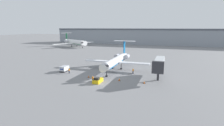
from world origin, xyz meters
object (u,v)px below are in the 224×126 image
(worker_on_apron, at_px, (69,70))
(pushback_tug, at_px, (98,80))
(airplane_main, at_px, (117,60))
(traffic_cone_mid, at_px, (144,82))
(jet_bridge, at_px, (159,64))
(worker_by_wing, at_px, (133,71))
(luggage_cart, at_px, (64,69))
(airplane_parked_far_left, at_px, (75,42))
(traffic_cone_left, at_px, (89,76))
(worker_near_tug, at_px, (93,79))
(traffic_cone_right, at_px, (119,79))

(worker_on_apron, bearing_deg, pushback_tug, -25.25)
(worker_on_apron, bearing_deg, airplane_main, 38.45)
(traffic_cone_mid, distance_m, jet_bridge, 8.65)
(worker_by_wing, bearing_deg, worker_on_apron, -162.91)
(luggage_cart, distance_m, traffic_cone_mid, 28.86)
(pushback_tug, relative_size, jet_bridge, 0.30)
(worker_by_wing, relative_size, jet_bridge, 0.14)
(luggage_cart, xyz_separation_m, worker_on_apron, (2.84, -1.50, -0.03))
(worker_by_wing, bearing_deg, airplane_parked_far_left, 132.47)
(worker_on_apron, bearing_deg, worker_by_wing, 17.09)
(pushback_tug, relative_size, traffic_cone_mid, 5.38)
(worker_by_wing, bearing_deg, traffic_cone_left, -143.80)
(traffic_cone_mid, relative_size, airplane_parked_far_left, 0.02)
(worker_by_wing, bearing_deg, worker_near_tug, -125.99)
(traffic_cone_right, bearing_deg, traffic_cone_mid, -1.71)
(worker_by_wing, relative_size, traffic_cone_left, 2.68)
(pushback_tug, distance_m, worker_on_apron, 14.52)
(airplane_main, bearing_deg, traffic_cone_left, -110.68)
(traffic_cone_mid, height_order, jet_bridge, jet_bridge)
(worker_near_tug, bearing_deg, airplane_parked_far_left, 123.37)
(traffic_cone_left, xyz_separation_m, traffic_cone_mid, (17.20, -0.39, -0.04))
(luggage_cart, relative_size, worker_by_wing, 1.78)
(luggage_cart, relative_size, traffic_cone_right, 4.05)
(luggage_cart, height_order, airplane_parked_far_left, airplane_parked_far_left)
(worker_by_wing, bearing_deg, traffic_cone_mid, -61.23)
(worker_near_tug, distance_m, worker_on_apron, 13.06)
(luggage_cart, height_order, traffic_cone_left, luggage_cart)
(jet_bridge, bearing_deg, airplane_main, 156.36)
(worker_by_wing, distance_m, jet_bridge, 9.45)
(pushback_tug, bearing_deg, traffic_cone_left, 142.00)
(luggage_cart, distance_m, worker_on_apron, 3.22)
(airplane_main, distance_m, luggage_cart, 18.86)
(luggage_cart, bearing_deg, traffic_cone_left, -19.68)
(pushback_tug, bearing_deg, worker_on_apron, 154.75)
(traffic_cone_left, height_order, traffic_cone_right, traffic_cone_right)
(worker_near_tug, relative_size, airplane_parked_far_left, 0.05)
(pushback_tug, relative_size, worker_near_tug, 2.18)
(traffic_cone_left, bearing_deg, worker_near_tug, -48.99)
(airplane_main, xyz_separation_m, worker_by_wing, (7.13, -4.36, -2.45))
(traffic_cone_right, relative_size, airplane_parked_far_left, 0.02)
(airplane_main, relative_size, airplane_parked_far_left, 0.79)
(worker_near_tug, bearing_deg, traffic_cone_left, 131.01)
(pushback_tug, xyz_separation_m, worker_on_apron, (-13.13, 6.19, 0.35))
(worker_near_tug, xyz_separation_m, airplane_parked_far_left, (-52.31, 79.44, 2.77))
(traffic_cone_left, relative_size, traffic_cone_right, 0.85)
(airplane_main, height_order, jet_bridge, airplane_main)
(traffic_cone_right, bearing_deg, airplane_main, 110.39)
(airplane_parked_far_left, bearing_deg, jet_bridge, -44.87)
(worker_by_wing, relative_size, traffic_cone_mid, 2.60)
(airplane_main, bearing_deg, worker_by_wing, -31.44)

